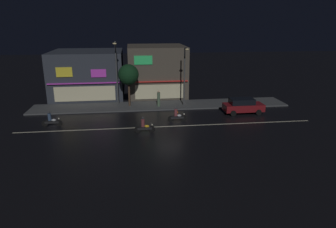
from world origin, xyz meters
name	(u,v)px	position (x,y,z in m)	size (l,w,h in m)	color
ground_plane	(169,126)	(0.00, 0.00, 0.00)	(140.00, 140.00, 0.00)	black
lane_divider_stripe	(169,126)	(0.00, 0.00, 0.01)	(28.66, 0.16, 0.01)	beige
sidewalk_far	(161,105)	(0.00, 7.40, 0.07)	(30.17, 3.98, 0.14)	#424447
storefront_left_block	(156,71)	(0.00, 13.28, 3.31)	(7.53, 7.94, 6.63)	#4C443A
storefront_center_block	(88,74)	(-9.05, 13.65, 3.01)	(9.06, 8.69, 6.02)	#2D333D
streetlamp_west	(116,69)	(-5.08, 7.70, 4.50)	(0.44, 1.64, 7.43)	#47494C
streetlamp_mid	(185,72)	(2.69, 6.64, 4.19)	(0.44, 1.64, 6.83)	#47494C
pedestrian_on_sidewalk	(159,99)	(-0.33, 6.82, 1.01)	(0.34, 0.34, 1.87)	#4C664C
street_tree	(128,75)	(-3.73, 7.48, 3.82)	(2.38, 2.38, 4.90)	#473323
parked_car_near_kerb	(243,106)	(8.60, 3.31, 0.87)	(4.30, 1.98, 1.67)	maroon
motorcycle_lead	(144,126)	(-2.45, -1.43, 0.63)	(1.90, 0.60, 1.52)	black
motorcycle_following	(177,115)	(0.98, 1.39, 0.63)	(1.90, 0.60, 1.52)	black
motorcycle_opposite_lane	(51,120)	(-11.23, 1.43, 0.63)	(1.90, 0.60, 1.52)	black
traffic_cone	(177,110)	(1.43, 4.39, 0.28)	(0.36, 0.36, 0.55)	orange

